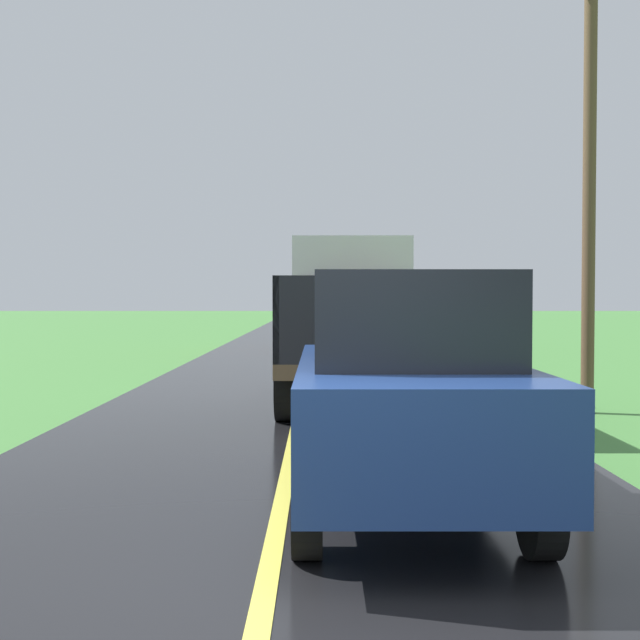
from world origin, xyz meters
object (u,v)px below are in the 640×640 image
object	(u,v)px
utility_pole_roadside	(587,156)
following_car	(402,388)
banana_truck_far	(332,308)
banana_truck_near	(352,317)

from	to	relation	value
utility_pole_roadside	following_car	size ratio (longest dim) A/B	1.77
following_car	utility_pole_roadside	bearing A→B (deg)	58.93
banana_truck_far	utility_pole_roadside	distance (m)	14.62
banana_truck_near	banana_truck_far	bearing A→B (deg)	90.45
banana_truck_near	utility_pole_roadside	distance (m)	4.57
banana_truck_far	following_car	world-z (taller)	banana_truck_far
utility_pole_roadside	banana_truck_far	bearing A→B (deg)	104.90
banana_truck_near	utility_pole_roadside	xyz separation A→B (m)	(3.60, -1.22, 2.54)
banana_truck_near	following_car	world-z (taller)	banana_truck_near
banana_truck_far	following_car	distance (m)	19.72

